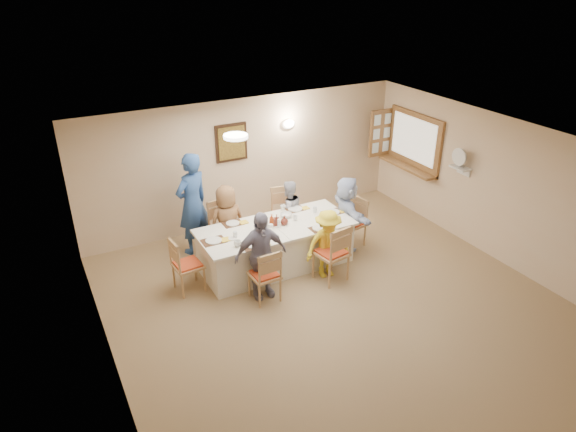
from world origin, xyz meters
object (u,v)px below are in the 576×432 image
diner_front_left (261,255)px  dining_table (276,246)px  serving_hatch (415,141)px  diner_back_right (288,212)px  chair_left_end (188,264)px  condiment_ketchup (272,220)px  chair_front_right (331,252)px  chair_front_left (264,274)px  diner_back_left (227,222)px  chair_back_left (225,228)px  diner_front_right (327,244)px  caregiver (192,204)px  diner_right_end (346,213)px  desk_fan (460,160)px  chair_right_end (352,223)px  chair_back_right (285,214)px

diner_front_left → dining_table: bearing=50.2°
serving_hatch → diner_back_right: serving_hatch is taller
chair_left_end → condiment_ketchup: 1.54m
dining_table → chair_front_right: (0.60, -0.80, 0.13)m
dining_table → chair_front_left: size_ratio=2.88×
diner_back_left → chair_front_right: bearing=123.1°
chair_back_left → diner_front_right: (1.20, -1.48, 0.10)m
chair_back_left → chair_front_left: (-0.00, -1.60, -0.04)m
caregiver → condiment_ketchup: size_ratio=8.35×
diner_right_end → diner_back_right: bearing=59.7°
diner_front_left → diner_front_right: diner_front_left is taller
diner_front_right → serving_hatch: bearing=29.3°
diner_back_right → desk_fan: bearing=152.0°
serving_hatch → caregiver: (-4.55, 0.42, -0.57)m
diner_back_left → diner_front_right: diner_back_left is taller
chair_front_left → chair_front_right: chair_front_right is taller
chair_right_end → desk_fan: bearing=61.2°
dining_table → chair_front_right: 1.01m
serving_hatch → diner_back_right: bearing=-179.1°
chair_back_left → condiment_ketchup: 1.01m
diner_front_right → chair_left_end: bearing=165.9°
desk_fan → condiment_ketchup: desk_fan is taller
serving_hatch → caregiver: bearing=174.7°
chair_left_end → diner_right_end: 2.98m
chair_back_right → diner_right_end: diner_right_end is taller
serving_hatch → diner_right_end: serving_hatch is taller
diner_front_right → diner_front_left: bearing=-176.6°
desk_fan → serving_hatch: bearing=85.3°
chair_back_right → chair_left_end: chair_back_right is taller
desk_fan → chair_right_end: size_ratio=0.33×
chair_back_right → caregiver: 1.74m
chair_front_right → serving_hatch: bearing=-161.5°
diner_back_right → condiment_ketchup: (-0.66, -0.65, 0.27)m
chair_front_right → chair_right_end: bearing=-149.1°
chair_back_left → diner_right_end: 2.18m
diner_back_right → chair_left_end: bearing=14.6°
chair_front_left → chair_back_left: bearing=-91.8°
dining_table → diner_right_end: diner_right_end is taller
dining_table → diner_back_right: 0.93m
serving_hatch → dining_table: size_ratio=0.57×
chair_back_left → diner_right_end: bearing=-33.0°
diner_front_left → chair_front_right: bearing=-4.1°
chair_front_right → chair_left_end: bearing=-29.6°
chair_right_end → caregiver: size_ratio=0.49×
chair_right_end → chair_back_right: bearing=-140.1°
serving_hatch → diner_back_left: 4.18m
chair_back_right → chair_left_end: 2.29m
serving_hatch → diner_back_right: size_ratio=1.25×
chair_back_left → chair_left_end: (-0.95, -0.80, -0.03)m
serving_hatch → chair_front_right: bearing=-152.2°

